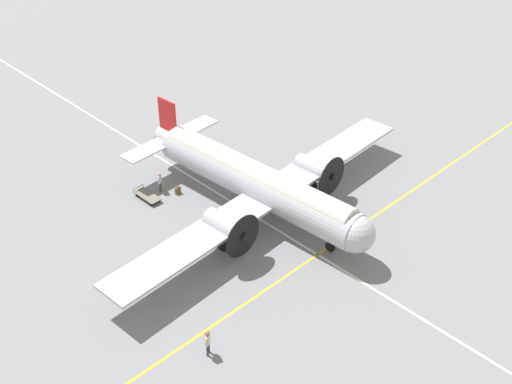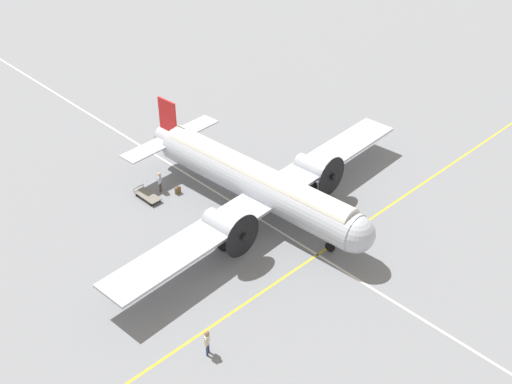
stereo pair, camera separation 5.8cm
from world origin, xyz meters
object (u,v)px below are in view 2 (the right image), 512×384
Objects in this scene: crew_foreground at (207,340)px; suitcase_near_door at (178,190)px; airliner_main at (260,184)px; passenger_boarding at (160,180)px; baggage_cart at (148,196)px.

crew_foreground is 2.95× the size of suitcase_near_door.
airliner_main is at bearing 113.32° from suitcase_near_door.
suitcase_near_door is at bearing 84.28° from passenger_boarding.
airliner_main is 7.00m from suitcase_near_door.
baggage_cart is at bearing -33.12° from passenger_boarding.
passenger_boarding is at bearing 28.28° from crew_foreground.
suitcase_near_door is (2.62, -6.09, -2.25)m from airliner_main.
baggage_cart is at bearing -26.34° from suitcase_near_door.
passenger_boarding is 0.72× the size of baggage_cart.
crew_foreground is (11.10, 7.27, -1.46)m from airliner_main.
crew_foreground is 0.77× the size of baggage_cart.
airliner_main is 16.70× the size of passenger_boarding.
baggage_cart is at bearing -150.39° from airliner_main.
crew_foreground is 15.84m from suitcase_near_door.
crew_foreground is at bearing 22.95° from passenger_boarding.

